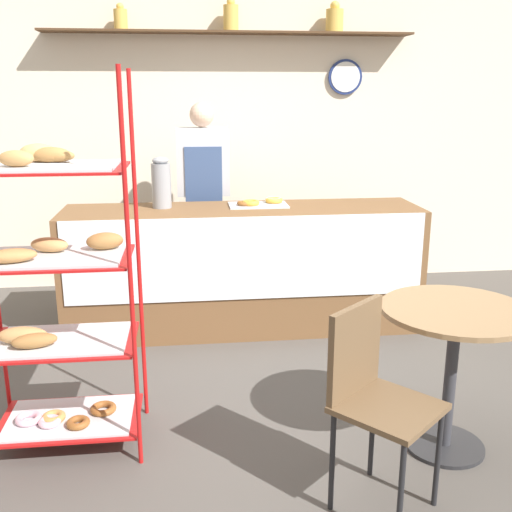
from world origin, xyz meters
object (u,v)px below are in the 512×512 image
object	(u,v)px
coffee_carafe	(161,183)
donut_tray_counter	(261,203)
cafe_table	(453,344)
pastry_rack	(55,289)
person_worker	(204,197)
cafe_chair	(372,386)

from	to	relation	value
coffee_carafe	donut_tray_counter	xyz separation A→B (m)	(0.74, 0.00, -0.16)
cafe_table	pastry_rack	bearing A→B (deg)	171.59
pastry_rack	coffee_carafe	bearing A→B (deg)	73.53
cafe_table	coffee_carafe	size ratio (longest dim) A/B	2.02
donut_tray_counter	person_worker	bearing A→B (deg)	130.65
cafe_table	donut_tray_counter	xyz separation A→B (m)	(-0.71, 1.84, 0.38)
cafe_chair	coffee_carafe	distance (m)	2.44
person_worker	coffee_carafe	distance (m)	0.61
cafe_chair	coffee_carafe	xyz separation A→B (m)	(-0.93, 2.18, 0.55)
donut_tray_counter	cafe_table	bearing A→B (deg)	-68.92
coffee_carafe	cafe_table	bearing A→B (deg)	-51.87
cafe_chair	donut_tray_counter	size ratio (longest dim) A/B	2.04
cafe_table	cafe_chair	distance (m)	0.62
person_worker	coffee_carafe	xyz separation A→B (m)	(-0.32, -0.49, 0.19)
pastry_rack	donut_tray_counter	distance (m)	1.97
donut_tray_counter	coffee_carafe	bearing A→B (deg)	-179.85
person_worker	cafe_chair	world-z (taller)	person_worker
pastry_rack	cafe_chair	bearing A→B (deg)	-24.09
person_worker	cafe_table	size ratio (longest dim) A/B	2.22
cafe_table	donut_tray_counter	size ratio (longest dim) A/B	1.72
coffee_carafe	person_worker	bearing A→B (deg)	56.71
person_worker	cafe_chair	xyz separation A→B (m)	(0.61, -2.67, -0.36)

